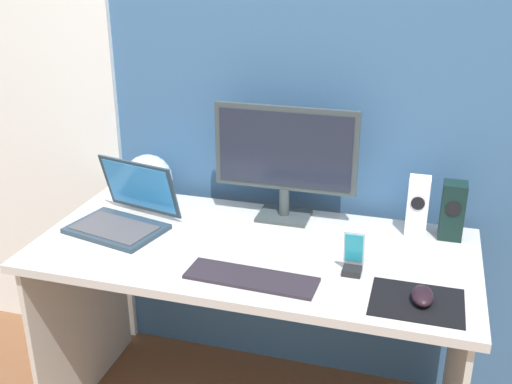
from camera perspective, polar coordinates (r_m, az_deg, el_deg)
name	(u,v)px	position (r m, az deg, el deg)	size (l,w,h in m)	color
wall_back	(286,58)	(2.17, 2.80, 12.32)	(6.00, 0.04, 2.50)	#39608C
door_left	(25,107)	(2.64, -20.73, 7.44)	(0.82, 0.02, 2.02)	white
desk	(254,286)	(2.04, -0.22, -8.76)	(1.40, 0.67, 0.72)	beige
monitor	(285,157)	(2.08, 2.71, 3.30)	(0.50, 0.14, 0.40)	#363F41
speaker_right	(453,211)	(2.09, 17.84, -1.66)	(0.07, 0.08, 0.19)	black
speaker_near_monitor	(418,206)	(2.08, 14.83, -1.25)	(0.07, 0.07, 0.20)	white
laptop	(124,214)	(2.13, -12.18, -2.03)	(0.36, 0.33, 0.22)	#283948
fishbowl	(148,179)	(2.31, -10.03, 1.21)	(0.18, 0.18, 0.18)	silver
keyboard_external	(251,278)	(1.79, -0.44, -8.03)	(0.39, 0.12, 0.01)	#28222A
mousepad	(417,302)	(1.74, 14.75, -9.87)	(0.25, 0.20, 0.00)	black
mouse	(422,296)	(1.73, 15.25, -9.32)	(0.06, 0.10, 0.04)	black
phone_in_dock	(353,258)	(1.82, 9.04, -6.10)	(0.06, 0.06, 0.14)	black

